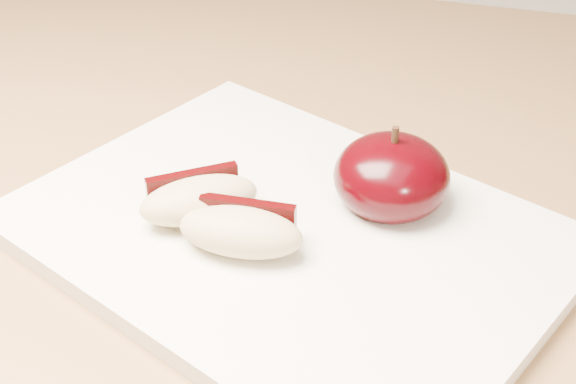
# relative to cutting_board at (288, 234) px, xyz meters

# --- Properties ---
(back_cabinet) EXTENTS (2.40, 0.62, 0.94)m
(back_cabinet) POSITION_rel_cutting_board_xyz_m (-0.10, 0.81, -0.44)
(back_cabinet) COLOR silver
(back_cabinet) RESTS_ON ground
(cutting_board) EXTENTS (0.39, 0.34, 0.01)m
(cutting_board) POSITION_rel_cutting_board_xyz_m (0.00, 0.00, 0.00)
(cutting_board) COLOR white
(cutting_board) RESTS_ON island_counter
(apple_half) EXTENTS (0.09, 0.09, 0.06)m
(apple_half) POSITION_rel_cutting_board_xyz_m (0.05, 0.04, 0.02)
(apple_half) COLOR black
(apple_half) RESTS_ON cutting_board
(apple_wedge_a) EXTENTS (0.08, 0.07, 0.03)m
(apple_wedge_a) POSITION_rel_cutting_board_xyz_m (-0.06, -0.01, 0.02)
(apple_wedge_a) COLOR tan
(apple_wedge_a) RESTS_ON cutting_board
(apple_wedge_b) EXTENTS (0.08, 0.04, 0.03)m
(apple_wedge_b) POSITION_rel_cutting_board_xyz_m (-0.02, -0.03, 0.02)
(apple_wedge_b) COLOR tan
(apple_wedge_b) RESTS_ON cutting_board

